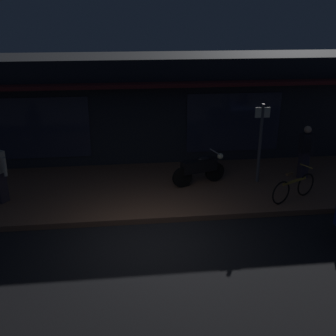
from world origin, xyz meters
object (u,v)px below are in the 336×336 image
Objects in this scene: sign_post at (260,139)px; bicycle_parked at (294,188)px; person_bystander at (305,151)px; motorcycle at (200,168)px.

bicycle_parked is at bearing -67.50° from sign_post.
bicycle_parked is 0.90× the size of person_bystander.
person_bystander is at bearing 58.13° from bicycle_parked.
motorcycle is at bearing -178.56° from person_bystander.
person_bystander is at bearing 4.33° from sign_post.
sign_post is at bearing -175.67° from person_bystander.
bicycle_parked is 1.79m from sign_post.
sign_post reaches higher than person_bystander.
motorcycle is at bearing 179.02° from sign_post.
sign_post is at bearing -0.98° from motorcycle.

